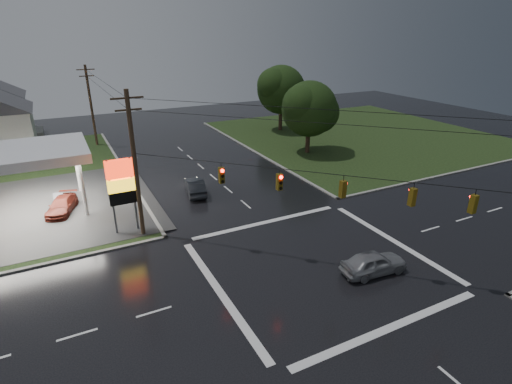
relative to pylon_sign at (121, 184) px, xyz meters
name	(u,v)px	position (x,y,z in m)	size (l,w,h in m)	color
ground	(316,263)	(10.50, -10.50, -4.01)	(120.00, 120.00, 0.00)	black
grass_ne	(359,135)	(36.50, 15.50, -3.97)	(36.00, 36.00, 0.08)	black
pylon_sign	(121,184)	(0.00, 0.00, 0.00)	(2.00, 0.35, 6.00)	#59595E
utility_pole_nw	(135,164)	(1.00, -1.00, 1.71)	(2.20, 0.32, 11.00)	#382619
utility_pole_n	(91,105)	(1.00, 27.50, 1.46)	(2.20, 0.32, 10.50)	#382619
traffic_signals	(322,173)	(10.52, -10.52, 2.47)	(26.87, 26.87, 1.47)	black
tree_ne_near	(310,109)	(24.64, 11.49, 1.55)	(7.99, 6.80, 8.98)	black
tree_ne_far	(282,90)	(27.65, 23.49, 2.17)	(8.46, 7.20, 9.80)	black
car_north	(195,186)	(7.26, 4.94, -3.26)	(1.59, 4.57, 1.51)	black
car_crossing	(374,263)	(13.16, -13.09, -3.26)	(1.77, 4.40, 1.50)	gray
car_pump	(62,206)	(-4.33, 6.15, -3.37)	(1.80, 4.43, 1.29)	maroon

